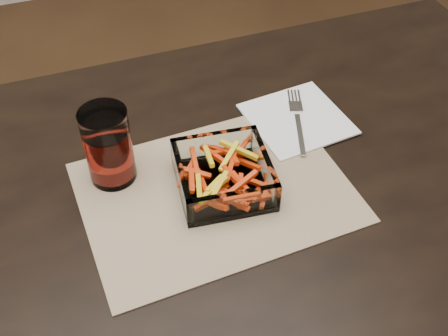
% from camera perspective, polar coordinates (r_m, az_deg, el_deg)
% --- Properties ---
extents(dining_table, '(1.60, 0.90, 0.75)m').
position_cam_1_polar(dining_table, '(1.02, -3.54, -6.82)').
color(dining_table, black).
rests_on(dining_table, ground).
extents(placemat, '(0.47, 0.35, 0.00)m').
position_cam_1_polar(placemat, '(0.96, -0.86, -2.46)').
color(placemat, tan).
rests_on(placemat, dining_table).
extents(glass_bowl, '(0.17, 0.17, 0.06)m').
position_cam_1_polar(glass_bowl, '(0.95, -0.04, -0.86)').
color(glass_bowl, white).
rests_on(glass_bowl, placemat).
extents(tumbler, '(0.08, 0.08, 0.14)m').
position_cam_1_polar(tumbler, '(0.96, -11.64, 1.99)').
color(tumbler, white).
rests_on(tumbler, placemat).
extents(napkin, '(0.20, 0.20, 0.00)m').
position_cam_1_polar(napkin, '(1.11, 7.44, 4.97)').
color(napkin, white).
rests_on(napkin, placemat).
extents(fork, '(0.08, 0.19, 0.00)m').
position_cam_1_polar(fork, '(1.10, 7.48, 5.03)').
color(fork, silver).
rests_on(fork, napkin).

